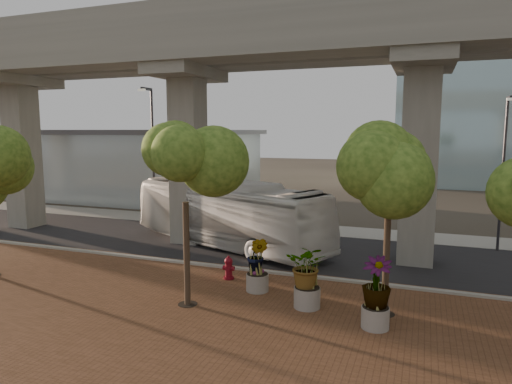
% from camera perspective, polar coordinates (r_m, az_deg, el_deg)
% --- Properties ---
extents(ground, '(160.00, 160.00, 0.00)m').
position_cam_1_polar(ground, '(22.10, 3.14, -8.71)').
color(ground, '#332E25').
rests_on(ground, ground).
extents(brick_plaza, '(70.00, 13.00, 0.06)m').
position_cam_1_polar(brick_plaza, '(15.09, -6.29, -16.62)').
color(brick_plaza, brown).
rests_on(brick_plaza, ground).
extents(asphalt_road, '(90.00, 8.00, 0.04)m').
position_cam_1_polar(asphalt_road, '(23.94, 4.57, -7.38)').
color(asphalt_road, black).
rests_on(asphalt_road, ground).
extents(curb_strip, '(70.00, 0.25, 0.16)m').
position_cam_1_polar(curb_strip, '(20.25, 1.44, -10.00)').
color(curb_strip, '#99988F').
rests_on(curb_strip, ground).
extents(far_sidewalk, '(90.00, 3.00, 0.06)m').
position_cam_1_polar(far_sidewalk, '(29.12, 7.54, -4.68)').
color(far_sidewalk, '#99988F').
rests_on(far_sidewalk, ground).
extents(transit_viaduct, '(72.00, 5.60, 12.40)m').
position_cam_1_polar(transit_viaduct, '(23.14, 4.77, 10.27)').
color(transit_viaduct, gray).
rests_on(transit_viaduct, ground).
extents(station_pavilion, '(23.00, 13.00, 6.30)m').
position_cam_1_polar(station_pavilion, '(44.86, -15.53, 3.54)').
color(station_pavilion, '#AFC0C8').
rests_on(station_pavilion, ground).
extents(transit_bus, '(12.73, 7.72, 3.51)m').
position_cam_1_polar(transit_bus, '(24.69, -3.65, -2.78)').
color(transit_bus, silver).
rests_on(transit_bus, ground).
extents(fire_hydrant, '(0.49, 0.44, 0.98)m').
position_cam_1_polar(fire_hydrant, '(19.36, -3.44, -9.45)').
color(fire_hydrant, maroon).
rests_on(fire_hydrant, ground).
extents(planter_front, '(2.07, 2.07, 2.28)m').
position_cam_1_polar(planter_front, '(16.18, 6.45, -9.57)').
color(planter_front, gray).
rests_on(planter_front, ground).
extents(planter_right, '(2.14, 2.14, 2.29)m').
position_cam_1_polar(planter_right, '(14.96, 14.81, -11.22)').
color(planter_right, gray).
rests_on(planter_right, ground).
extents(planter_left, '(1.94, 1.94, 2.13)m').
position_cam_1_polar(planter_left, '(17.71, 0.17, -8.30)').
color(planter_left, '#ABA89B').
rests_on(planter_left, ground).
extents(street_tree_near_west, '(3.67, 3.67, 6.46)m').
position_cam_1_polar(street_tree_near_west, '(15.90, -8.88, 2.52)').
color(street_tree_near_west, '#4F3D2D').
rests_on(street_tree_near_west, ground).
extents(street_tree_near_east, '(3.79, 3.79, 6.40)m').
position_cam_1_polar(street_tree_near_east, '(15.48, 16.35, 1.73)').
color(street_tree_near_east, '#4F3D2D').
rests_on(street_tree_near_east, ground).
extents(streetlamp_west, '(0.45, 1.30, 8.99)m').
position_cam_1_polar(streetlamp_west, '(31.62, -12.88, 5.69)').
color(streetlamp_west, '#2B2A2F').
rests_on(streetlamp_west, ground).
extents(streetlamp_east, '(0.39, 1.14, 7.86)m').
position_cam_1_polar(streetlamp_east, '(26.27, 28.56, 3.17)').
color(streetlamp_east, '#2E2D32').
rests_on(streetlamp_east, ground).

